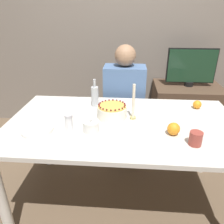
{
  "coord_description": "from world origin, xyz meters",
  "views": [
    {
      "loc": [
        0.03,
        -1.39,
        1.47
      ],
      "look_at": [
        -0.08,
        0.07,
        0.78
      ],
      "focal_mm": 35.0,
      "sensor_mm": 36.0,
      "label": 1
    }
  ],
  "objects_px": {
    "cake": "(112,111)",
    "candle": "(133,105)",
    "sugar_shaker": "(69,123)",
    "tv_monitor": "(191,67)",
    "person_man_blue_shirt": "(124,111)",
    "sugar_bowl": "(91,126)",
    "bottle": "(95,96)"
  },
  "relations": [
    {
      "from": "candle",
      "to": "bottle",
      "type": "relative_size",
      "value": 1.16
    },
    {
      "from": "candle",
      "to": "cake",
      "type": "bearing_deg",
      "value": 176.29
    },
    {
      "from": "person_man_blue_shirt",
      "to": "cake",
      "type": "bearing_deg",
      "value": 82.68
    },
    {
      "from": "cake",
      "to": "candle",
      "type": "height_order",
      "value": "candle"
    },
    {
      "from": "candle",
      "to": "bottle",
      "type": "distance_m",
      "value": 0.38
    },
    {
      "from": "sugar_bowl",
      "to": "cake",
      "type": "bearing_deg",
      "value": 60.95
    },
    {
      "from": "sugar_bowl",
      "to": "person_man_blue_shirt",
      "type": "height_order",
      "value": "person_man_blue_shirt"
    },
    {
      "from": "tv_monitor",
      "to": "bottle",
      "type": "bearing_deg",
      "value": -139.97
    },
    {
      "from": "sugar_shaker",
      "to": "person_man_blue_shirt",
      "type": "bearing_deg",
      "value": 67.12
    },
    {
      "from": "cake",
      "to": "sugar_shaker",
      "type": "xyz_separation_m",
      "value": [
        -0.27,
        -0.22,
        0.01
      ]
    },
    {
      "from": "sugar_bowl",
      "to": "tv_monitor",
      "type": "xyz_separation_m",
      "value": [
        0.93,
        1.23,
        0.11
      ]
    },
    {
      "from": "sugar_shaker",
      "to": "tv_monitor",
      "type": "distance_m",
      "value": 1.63
    },
    {
      "from": "sugar_bowl",
      "to": "sugar_shaker",
      "type": "height_order",
      "value": "sugar_shaker"
    },
    {
      "from": "tv_monitor",
      "to": "person_man_blue_shirt",
      "type": "bearing_deg",
      "value": -150.42
    },
    {
      "from": "cake",
      "to": "person_man_blue_shirt",
      "type": "relative_size",
      "value": 0.18
    },
    {
      "from": "tv_monitor",
      "to": "candle",
      "type": "bearing_deg",
      "value": -122.47
    },
    {
      "from": "person_man_blue_shirt",
      "to": "tv_monitor",
      "type": "distance_m",
      "value": 0.92
    },
    {
      "from": "tv_monitor",
      "to": "cake",
      "type": "bearing_deg",
      "value": -128.5
    },
    {
      "from": "cake",
      "to": "sugar_shaker",
      "type": "relative_size",
      "value": 1.86
    },
    {
      "from": "sugar_bowl",
      "to": "candle",
      "type": "height_order",
      "value": "candle"
    },
    {
      "from": "sugar_bowl",
      "to": "person_man_blue_shirt",
      "type": "distance_m",
      "value": 0.88
    },
    {
      "from": "bottle",
      "to": "tv_monitor",
      "type": "distance_m",
      "value": 1.26
    },
    {
      "from": "candle",
      "to": "sugar_bowl",
      "type": "bearing_deg",
      "value": -143.06
    },
    {
      "from": "cake",
      "to": "candle",
      "type": "relative_size",
      "value": 0.81
    },
    {
      "from": "bottle",
      "to": "tv_monitor",
      "type": "xyz_separation_m",
      "value": [
        0.96,
        0.81,
        0.06
      ]
    },
    {
      "from": "cake",
      "to": "sugar_bowl",
      "type": "bearing_deg",
      "value": -119.05
    },
    {
      "from": "cake",
      "to": "bottle",
      "type": "height_order",
      "value": "bottle"
    },
    {
      "from": "person_man_blue_shirt",
      "to": "sugar_bowl",
      "type": "bearing_deg",
      "value": 76.4
    },
    {
      "from": "sugar_bowl",
      "to": "bottle",
      "type": "height_order",
      "value": "bottle"
    },
    {
      "from": "sugar_shaker",
      "to": "person_man_blue_shirt",
      "type": "distance_m",
      "value": 0.93
    },
    {
      "from": "bottle",
      "to": "tv_monitor",
      "type": "height_order",
      "value": "tv_monitor"
    },
    {
      "from": "person_man_blue_shirt",
      "to": "tv_monitor",
      "type": "bearing_deg",
      "value": -150.42
    }
  ]
}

